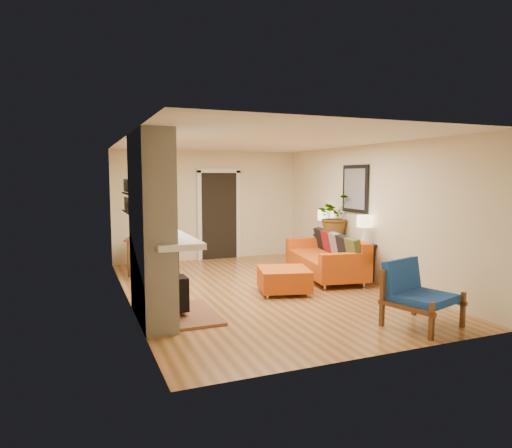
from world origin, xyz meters
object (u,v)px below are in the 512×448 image
Objects in this scene: sofa at (329,257)px; dining_table at (149,244)px; houseplant at (335,216)px; ottoman at (284,279)px; lamp_near at (365,226)px; blue_chair at (415,290)px; lamp_far at (324,219)px; console_table at (342,246)px.

dining_table is at bearing 151.91° from sofa.
ottoman is at bearing -145.24° from houseplant.
lamp_near is 1.03m from houseplant.
sofa is 3.05m from blue_chair.
sofa is at bearing 80.99° from blue_chair.
houseplant reaches higher than lamp_far.
sofa is 1.62m from ottoman.
lamp_near is 1.48m from lamp_far.
houseplant is at bearing 46.48° from sofa.
dining_table reaches higher than console_table.
lamp_near is at bearing 6.31° from ottoman.
blue_chair is 1.92× the size of lamp_far.
houseplant is (-0.01, 0.28, 0.60)m from console_table.
dining_table is at bearing 126.22° from ottoman.
ottoman is 0.98× the size of blue_chair.
lamp_far is at bearing 90.00° from console_table.
houseplant is at bearing 34.76° from ottoman.
lamp_near is 1.00× the size of lamp_far.
dining_table is 0.95× the size of console_table.
sofa reaches higher than blue_chair.
lamp_near reaches higher than sofa.
console_table reaches higher than ottoman.
houseplant is at bearing -91.27° from lamp_far.
sofa reaches higher than console_table.
ottoman is at bearing -152.06° from console_table.
blue_chair is at bearing -105.48° from console_table.
console_table is at bearing 16.65° from sofa.
blue_chair reaches higher than console_table.
houseplant is (1.76, 1.22, 0.93)m from ottoman.
lamp_near is (3.65, -2.37, 0.46)m from dining_table.
lamp_far reaches higher than blue_chair.
console_table is 3.43× the size of lamp_near.
lamp_far is at bearing 43.34° from ottoman.
dining_table is at bearing 166.27° from lamp_far.
lamp_far reaches higher than console_table.
blue_chair is at bearing -67.56° from ottoman.
lamp_near is 0.60× the size of houseplant.
houseplant is (0.86, 3.41, 0.71)m from blue_chair.
houseplant is (-0.01, 1.03, 0.11)m from lamp_near.
lamp_far is (3.65, -0.89, 0.46)m from dining_table.
dining_table is at bearing 159.77° from houseplant.
sofa is at bearing 30.78° from ottoman.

